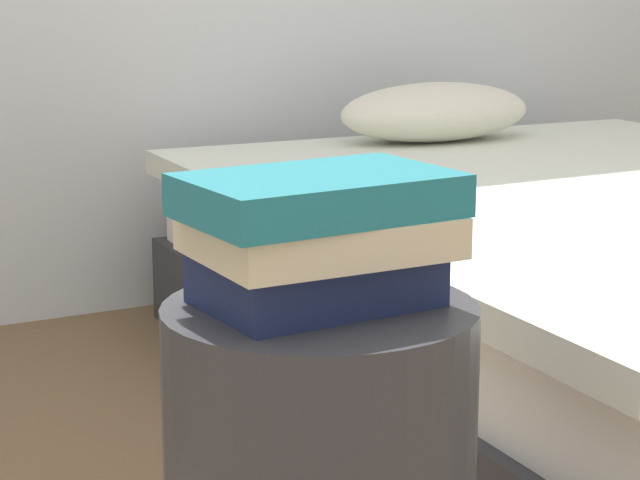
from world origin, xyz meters
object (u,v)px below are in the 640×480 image
at_px(book_cream, 321,234).
at_px(book_teal, 319,195).
at_px(bed, 614,289).
at_px(book_navy, 318,278).

relative_size(book_cream, book_teal, 0.93).
bearing_deg(book_cream, book_teal, -128.99).
height_order(bed, book_cream, book_cream).
bearing_deg(book_teal, bed, 31.92).
height_order(bed, book_navy, bed).
bearing_deg(book_teal, book_navy, 60.64).
relative_size(book_navy, book_cream, 0.92).
distance_m(bed, book_teal, 1.52).
bearing_deg(book_cream, bed, 35.04).
height_order(bed, book_teal, book_teal).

